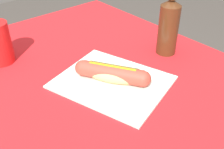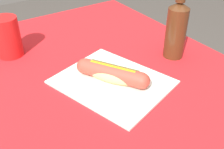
% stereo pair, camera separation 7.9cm
% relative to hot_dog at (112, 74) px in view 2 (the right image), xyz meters
% --- Properties ---
extents(dining_table, '(1.08, 0.83, 0.76)m').
position_rel_hot_dog_xyz_m(dining_table, '(-0.06, 0.00, -0.18)').
color(dining_table, brown).
rests_on(dining_table, ground).
extents(paper_wrapper, '(0.37, 0.34, 0.01)m').
position_rel_hot_dog_xyz_m(paper_wrapper, '(0.00, -0.00, -0.03)').
color(paper_wrapper, silver).
rests_on(paper_wrapper, dining_table).
extents(hot_dog, '(0.20, 0.14, 0.05)m').
position_rel_hot_dog_xyz_m(hot_dog, '(0.00, 0.00, 0.00)').
color(hot_dog, '#E5BC75').
rests_on(hot_dog, paper_wrapper).
extents(soda_bottle, '(0.07, 0.07, 0.23)m').
position_rel_hot_dog_xyz_m(soda_bottle, '(-0.02, 0.26, 0.07)').
color(soda_bottle, '#4C2814').
rests_on(soda_bottle, dining_table).
extents(drinking_cup, '(0.09, 0.09, 0.14)m').
position_rel_hot_dog_xyz_m(drinking_cup, '(-0.33, -0.20, 0.03)').
color(drinking_cup, red).
rests_on(drinking_cup, dining_table).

